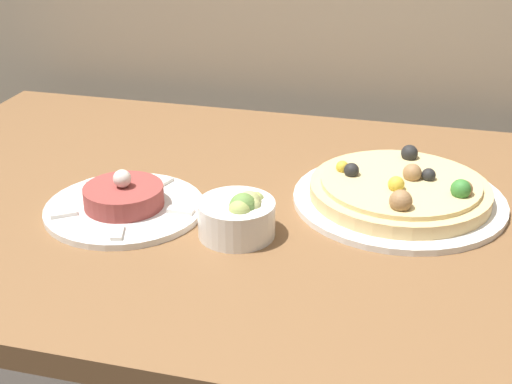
% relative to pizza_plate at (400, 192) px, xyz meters
% --- Properties ---
extents(dining_table, '(1.33, 0.84, 0.73)m').
position_rel_pizza_plate_xyz_m(dining_table, '(-0.22, -0.05, -0.11)').
color(dining_table, brown).
rests_on(dining_table, ground_plane).
extents(pizza_plate, '(0.33, 0.33, 0.07)m').
position_rel_pizza_plate_xyz_m(pizza_plate, '(0.00, 0.00, 0.00)').
color(pizza_plate, white).
rests_on(pizza_plate, dining_table).
extents(tartare_plate, '(0.24, 0.24, 0.07)m').
position_rel_pizza_plate_xyz_m(tartare_plate, '(-0.41, -0.14, -0.00)').
color(tartare_plate, white).
rests_on(tartare_plate, dining_table).
extents(small_bowl, '(0.11, 0.11, 0.07)m').
position_rel_pizza_plate_xyz_m(small_bowl, '(-0.21, -0.16, 0.01)').
color(small_bowl, white).
rests_on(small_bowl, dining_table).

